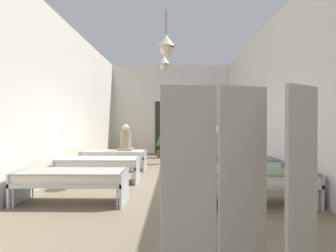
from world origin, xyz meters
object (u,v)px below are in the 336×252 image
bed_left_row_0 (72,178)px  bed_right_row_0 (258,179)px  nurse_near_aisle (170,148)px  patient_seated_secondary (221,146)px  privacy_screen (244,199)px  bed_left_row_2 (114,155)px  potted_plant (162,141)px  patient_seated_primary (126,141)px  bed_right_row_1 (236,164)px  bed_right_row_2 (223,155)px  bed_left_row_1 (98,164)px

bed_left_row_0 → bed_right_row_0: 3.28m
nurse_near_aisle → bed_right_row_0: bearing=-45.4°
patient_seated_secondary → privacy_screen: size_ratio=0.47×
bed_left_row_2 → potted_plant: potted_plant is taller
patient_seated_primary → bed_left_row_2: bearing=-173.7°
bed_right_row_1 → patient_seated_secondary: (-0.35, 0.04, 0.43)m
bed_right_row_2 → potted_plant: (-1.95, 3.18, 0.22)m
bed_right_row_1 → patient_seated_secondary: size_ratio=2.37×
patient_seated_primary → bed_right_row_1: bearing=-33.5°
bed_right_row_1 → privacy_screen: bearing=-100.8°
bed_right_row_2 → potted_plant: size_ratio=1.66×
bed_left_row_0 → bed_left_row_1: 1.90m
bed_left_row_1 → bed_right_row_2: size_ratio=1.00×
bed_right_row_0 → patient_seated_primary: bearing=127.3°
privacy_screen → bed_right_row_0: bearing=50.4°
bed_left_row_1 → patient_seated_primary: 2.02m
privacy_screen → nurse_near_aisle: bearing=72.1°
bed_left_row_1 → privacy_screen: (2.33, -4.98, 0.41)m
bed_right_row_1 → nurse_near_aisle: size_ratio=1.28×
bed_right_row_2 → patient_seated_primary: size_ratio=2.37×
privacy_screen → bed_left_row_2: bearing=86.3°
bed_right_row_0 → patient_seated_secondary: 2.01m
bed_right_row_2 → patient_seated_primary: 2.96m
bed_right_row_0 → bed_right_row_1: same height
potted_plant → bed_left_row_0: bearing=-100.8°
patient_seated_secondary → potted_plant: bearing=107.6°
potted_plant → bed_left_row_1: bearing=-104.7°
bed_left_row_0 → privacy_screen: privacy_screen is taller
bed_right_row_0 → potted_plant: potted_plant is taller
bed_right_row_1 → patient_seated_primary: patient_seated_primary is taller
patient_seated_secondary → bed_left_row_0: bearing=-146.5°
nurse_near_aisle → patient_seated_secondary: nurse_near_aisle is taller
bed_right_row_2 → nurse_near_aisle: nurse_near_aisle is taller
bed_left_row_0 → bed_left_row_2: 3.80m
bed_left_row_1 → bed_left_row_2: 1.90m
bed_right_row_1 → bed_left_row_2: 3.79m
bed_right_row_0 → bed_left_row_1: same height
bed_left_row_2 → privacy_screen: 7.27m
bed_right_row_2 → bed_left_row_0: bearing=-130.8°
patient_seated_primary → potted_plant: size_ratio=0.70×
bed_right_row_0 → bed_left_row_1: bearing=149.9°
bed_right_row_0 → potted_plant: 7.25m
bed_right_row_0 → bed_right_row_1: bearing=90.0°
patient_seated_primary → patient_seated_secondary: 3.20m
bed_right_row_1 → bed_right_row_2: 1.90m
nurse_near_aisle → privacy_screen: (0.66, -8.31, 0.32)m
bed_right_row_0 → potted_plant: bearing=105.6°
bed_left_row_1 → bed_right_row_1: size_ratio=1.00×
bed_left_row_0 → nurse_near_aisle: size_ratio=1.28×
bed_left_row_0 → privacy_screen: size_ratio=1.12×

